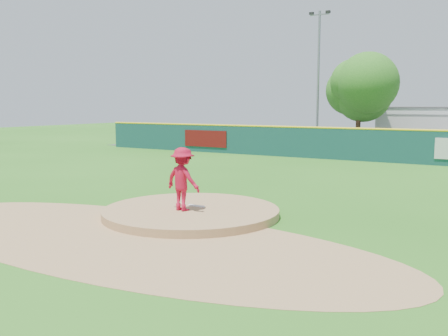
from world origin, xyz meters
The scene contains 12 objects.
ground centered at (0.00, 0.00, 0.00)m, with size 120.00×120.00×0.00m, color #286B19.
pitchers_mound centered at (0.00, 0.00, 0.00)m, with size 5.50×5.50×0.50m, color #9E774C.
pitching_rubber centered at (0.00, 0.30, 0.27)m, with size 0.60×0.15×0.04m, color white.
infield_dirt_arc centered at (0.00, -3.00, 0.01)m, with size 15.40×15.40×0.01m, color #9E774C.
parking_lot centered at (0.00, 27.00, 0.01)m, with size 44.00×16.00×0.02m, color #38383A.
pitcher centered at (-0.03, -0.38, 1.22)m, with size 1.25×0.72×1.93m, color #A80E2A.
van centered at (3.86, 23.34, 0.71)m, with size 2.29×4.97×1.38m, color white.
fence_banners centered at (-2.45, 17.92, 1.00)m, with size 21.04×0.04×1.20m.
playground_slide centered at (-12.76, 22.35, 0.84)m, with size 1.07×3.02×1.66m.
outfield_fence centered at (0.00, 18.00, 1.09)m, with size 40.00×0.14×2.07m.
deciduous_tree centered at (-2.00, 25.00, 4.55)m, with size 5.60×5.60×7.36m.
light_pole_left centered at (-6.00, 27.00, 6.05)m, with size 1.75×0.25×11.00m.
Camera 1 is at (8.76, -12.57, 3.46)m, focal length 40.00 mm.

